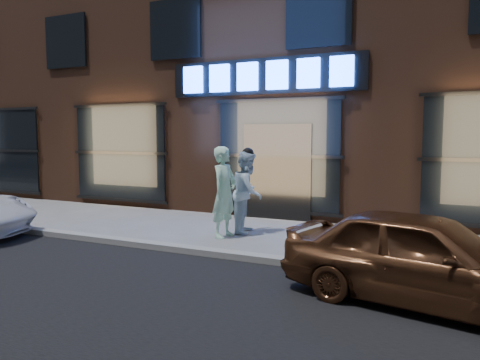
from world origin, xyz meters
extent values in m
plane|color=slate|center=(0.00, 0.00, 0.00)|extent=(90.00, 90.00, 0.00)
cube|color=gray|center=(0.00, 0.00, 0.06)|extent=(60.00, 0.25, 0.12)
cube|color=#54301E|center=(0.00, 8.00, 5.00)|extent=(30.00, 8.00, 10.00)
cube|color=black|center=(-0.40, 3.95, 3.60)|extent=(5.20, 0.06, 0.90)
cube|color=black|center=(0.00, 3.92, 1.20)|extent=(1.80, 0.10, 2.40)
cube|color=#FFBF72|center=(-10.00, 3.98, 1.60)|extent=(3.00, 0.04, 2.60)
cube|color=black|center=(-10.00, 3.94, 1.60)|extent=(3.20, 0.06, 2.80)
cube|color=#FFBF72|center=(-5.00, 3.98, 1.60)|extent=(3.00, 0.04, 2.60)
cube|color=black|center=(-5.00, 3.94, 1.60)|extent=(3.20, 0.06, 2.80)
cube|color=#FFBF72|center=(0.00, 3.98, 1.60)|extent=(3.00, 0.04, 2.60)
cube|color=black|center=(0.00, 3.94, 1.60)|extent=(3.20, 0.06, 2.80)
cube|color=black|center=(-7.00, 3.94, 5.00)|extent=(1.60, 0.06, 1.60)
cube|color=black|center=(-3.00, 3.94, 5.00)|extent=(1.60, 0.06, 1.60)
cube|color=black|center=(1.00, 3.94, 5.00)|extent=(1.60, 0.06, 1.60)
cube|color=#2659FF|center=(-2.40, 3.88, 3.60)|extent=(0.55, 0.12, 0.70)
cube|color=#2659FF|center=(-1.60, 3.88, 3.60)|extent=(0.55, 0.12, 0.70)
cube|color=#2659FF|center=(-0.80, 3.88, 3.60)|extent=(0.55, 0.12, 0.70)
cube|color=#2659FF|center=(0.00, 3.88, 3.60)|extent=(0.55, 0.12, 0.70)
cube|color=#2659FF|center=(0.80, 3.88, 3.60)|extent=(0.55, 0.12, 0.70)
cube|color=#2659FF|center=(1.60, 3.88, 3.60)|extent=(0.55, 0.12, 0.70)
imported|color=#C2FFD8|center=(-0.24, 1.48, 0.95)|extent=(0.52, 0.74, 1.89)
imported|color=white|center=(0.01, 2.12, 0.89)|extent=(0.84, 0.98, 1.78)
imported|color=brown|center=(3.81, -0.96, 0.60)|extent=(3.74, 2.10, 1.20)
camera|label=1|loc=(4.18, -7.09, 2.13)|focal=35.00mm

